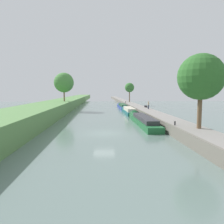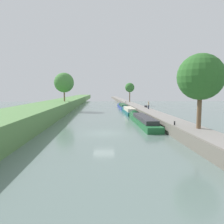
{
  "view_description": "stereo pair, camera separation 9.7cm",
  "coord_description": "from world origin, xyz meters",
  "px_view_note": "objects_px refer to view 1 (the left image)",
  "views": [
    {
      "loc": [
        -0.48,
        -25.53,
        5.05
      ],
      "look_at": [
        1.81,
        15.76,
        1.0
      ],
      "focal_mm": 34.4,
      "sensor_mm": 36.0,
      "label": 1
    },
    {
      "loc": [
        -0.38,
        -25.53,
        5.05
      ],
      "look_at": [
        1.81,
        15.76,
        1.0
      ],
      "focal_mm": 34.4,
      "sensor_mm": 36.0,
      "label": 2
    }
  ],
  "objects_px": {
    "narrowboat_green": "(142,120)",
    "narrowboat_teal": "(128,111)",
    "person_walking": "(148,105)",
    "mooring_bollard_far": "(126,102)",
    "mooring_bollard_near": "(175,123)",
    "park_bench": "(146,106)",
    "narrowboat_blue": "(122,106)"
  },
  "relations": [
    {
      "from": "mooring_bollard_near",
      "to": "park_bench",
      "type": "height_order",
      "value": "park_bench"
    },
    {
      "from": "narrowboat_teal",
      "to": "narrowboat_green",
      "type": "bearing_deg",
      "value": -89.85
    },
    {
      "from": "mooring_bollard_near",
      "to": "mooring_bollard_far",
      "type": "bearing_deg",
      "value": 90.0
    },
    {
      "from": "mooring_bollard_near",
      "to": "mooring_bollard_far",
      "type": "xyz_separation_m",
      "value": [
        0.0,
        47.33,
        0.0
      ]
    },
    {
      "from": "narrowboat_green",
      "to": "narrowboat_teal",
      "type": "height_order",
      "value": "narrowboat_teal"
    },
    {
      "from": "narrowboat_blue",
      "to": "narrowboat_green",
      "type": "bearing_deg",
      "value": -90.03
    },
    {
      "from": "narrowboat_green",
      "to": "person_walking",
      "type": "bearing_deg",
      "value": 73.28
    },
    {
      "from": "narrowboat_green",
      "to": "narrowboat_teal",
      "type": "bearing_deg",
      "value": 90.15
    },
    {
      "from": "narrowboat_blue",
      "to": "mooring_bollard_far",
      "type": "xyz_separation_m",
      "value": [
        1.91,
        7.49,
        0.89
      ]
    },
    {
      "from": "person_walking",
      "to": "mooring_bollard_near",
      "type": "xyz_separation_m",
      "value": [
        -1.97,
        -22.12,
        -0.65
      ]
    },
    {
      "from": "narrowboat_green",
      "to": "mooring_bollard_far",
      "type": "distance_m",
      "value": 38.25
    },
    {
      "from": "mooring_bollard_far",
      "to": "person_walking",
      "type": "bearing_deg",
      "value": -85.52
    },
    {
      "from": "narrowboat_green",
      "to": "mooring_bollard_near",
      "type": "distance_m",
      "value": 9.37
    },
    {
      "from": "narrowboat_green",
      "to": "narrowboat_teal",
      "type": "relative_size",
      "value": 1.27
    },
    {
      "from": "narrowboat_teal",
      "to": "park_bench",
      "type": "relative_size",
      "value": 8.78
    },
    {
      "from": "mooring_bollard_far",
      "to": "narrowboat_blue",
      "type": "bearing_deg",
      "value": -104.3
    },
    {
      "from": "person_walking",
      "to": "mooring_bollard_far",
      "type": "relative_size",
      "value": 3.69
    },
    {
      "from": "mooring_bollard_near",
      "to": "narrowboat_blue",
      "type": "bearing_deg",
      "value": 92.74
    },
    {
      "from": "narrowboat_green",
      "to": "narrowboat_blue",
      "type": "relative_size",
      "value": 0.99
    },
    {
      "from": "person_walking",
      "to": "mooring_bollard_far",
      "type": "xyz_separation_m",
      "value": [
        -1.97,
        25.21,
        -0.65
      ]
    },
    {
      "from": "person_walking",
      "to": "mooring_bollard_near",
      "type": "relative_size",
      "value": 3.69
    },
    {
      "from": "narrowboat_blue",
      "to": "park_bench",
      "type": "xyz_separation_m",
      "value": [
        4.29,
        -13.22,
        1.01
      ]
    },
    {
      "from": "park_bench",
      "to": "person_walking",
      "type": "bearing_deg",
      "value": -95.14
    },
    {
      "from": "person_walking",
      "to": "mooring_bollard_far",
      "type": "distance_m",
      "value": 25.3
    },
    {
      "from": "mooring_bollard_near",
      "to": "park_bench",
      "type": "xyz_separation_m",
      "value": [
        2.38,
        26.62,
        0.12
      ]
    },
    {
      "from": "mooring_bollard_near",
      "to": "narrowboat_teal",
      "type": "bearing_deg",
      "value": 94.5
    },
    {
      "from": "narrowboat_teal",
      "to": "narrowboat_blue",
      "type": "distance_m",
      "value": 14.83
    },
    {
      "from": "narrowboat_green",
      "to": "park_bench",
      "type": "bearing_deg",
      "value": 76.17
    },
    {
      "from": "narrowboat_teal",
      "to": "mooring_bollard_near",
      "type": "relative_size",
      "value": 29.26
    },
    {
      "from": "narrowboat_teal",
      "to": "park_bench",
      "type": "bearing_deg",
      "value": 20.32
    },
    {
      "from": "narrowboat_teal",
      "to": "mooring_bollard_far",
      "type": "bearing_deg",
      "value": 84.96
    },
    {
      "from": "narrowboat_blue",
      "to": "mooring_bollard_near",
      "type": "height_order",
      "value": "mooring_bollard_near"
    }
  ]
}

